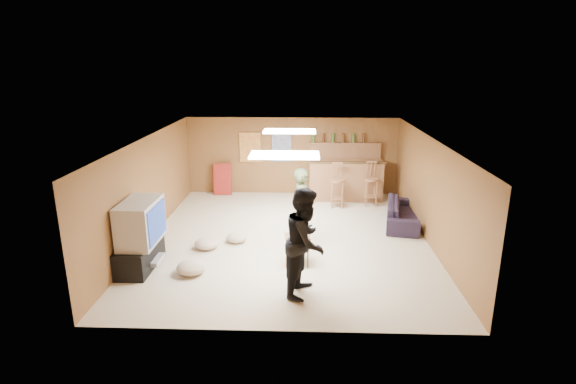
{
  "coord_description": "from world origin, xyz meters",
  "views": [
    {
      "loc": [
        0.33,
        -9.13,
        3.76
      ],
      "look_at": [
        0.0,
        0.2,
        1.0
      ],
      "focal_mm": 28.0,
      "sensor_mm": 36.0,
      "label": 1
    }
  ],
  "objects_px": {
    "sofa": "(403,213)",
    "person_black": "(306,242)",
    "tv_body": "(140,222)",
    "tray_table": "(297,250)",
    "bar_counter": "(345,180)",
    "person_olive": "(303,209)"
  },
  "relations": [
    {
      "from": "person_black",
      "to": "sofa",
      "type": "relative_size",
      "value": 0.98
    },
    {
      "from": "tv_body",
      "to": "tray_table",
      "type": "relative_size",
      "value": 1.84
    },
    {
      "from": "person_olive",
      "to": "person_black",
      "type": "bearing_deg",
      "value": 178.99
    },
    {
      "from": "person_olive",
      "to": "sofa",
      "type": "distance_m",
      "value": 2.85
    },
    {
      "from": "tv_body",
      "to": "person_black",
      "type": "xyz_separation_m",
      "value": [
        3.03,
        -0.84,
        0.01
      ]
    },
    {
      "from": "bar_counter",
      "to": "tray_table",
      "type": "bearing_deg",
      "value": -106.59
    },
    {
      "from": "bar_counter",
      "to": "tray_table",
      "type": "xyz_separation_m",
      "value": [
        -1.27,
        -4.26,
        -0.25
      ]
    },
    {
      "from": "bar_counter",
      "to": "sofa",
      "type": "xyz_separation_m",
      "value": [
        1.2,
        -1.93,
        -0.28
      ]
    },
    {
      "from": "bar_counter",
      "to": "tray_table",
      "type": "height_order",
      "value": "bar_counter"
    },
    {
      "from": "bar_counter",
      "to": "tray_table",
      "type": "relative_size",
      "value": 3.35
    },
    {
      "from": "sofa",
      "to": "person_black",
      "type": "bearing_deg",
      "value": 156.54
    },
    {
      "from": "person_black",
      "to": "sofa",
      "type": "height_order",
      "value": "person_black"
    },
    {
      "from": "sofa",
      "to": "tv_body",
      "type": "bearing_deg",
      "value": 126.39
    },
    {
      "from": "tv_body",
      "to": "tray_table",
      "type": "height_order",
      "value": "tv_body"
    },
    {
      "from": "tv_body",
      "to": "sofa",
      "type": "height_order",
      "value": "tv_body"
    },
    {
      "from": "person_olive",
      "to": "tray_table",
      "type": "distance_m",
      "value": 1.01
    },
    {
      "from": "person_olive",
      "to": "tray_table",
      "type": "height_order",
      "value": "person_olive"
    },
    {
      "from": "person_black",
      "to": "sofa",
      "type": "distance_m",
      "value": 4.13
    },
    {
      "from": "bar_counter",
      "to": "person_black",
      "type": "xyz_separation_m",
      "value": [
        -1.12,
        -5.29,
        0.36
      ]
    },
    {
      "from": "person_olive",
      "to": "person_black",
      "type": "distance_m",
      "value": 1.88
    },
    {
      "from": "person_black",
      "to": "tray_table",
      "type": "distance_m",
      "value": 1.21
    },
    {
      "from": "tv_body",
      "to": "person_olive",
      "type": "xyz_separation_m",
      "value": [
        2.98,
        1.04,
        -0.05
      ]
    }
  ]
}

